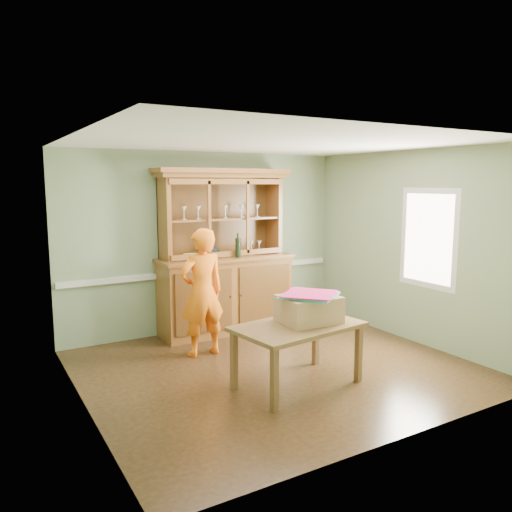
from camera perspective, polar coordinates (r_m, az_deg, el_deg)
floor at (r=6.27m, az=2.39°, el=-12.64°), size 4.50×4.50×0.00m
ceiling at (r=5.87m, az=2.55°, el=12.81°), size 4.50×4.50×0.00m
wall_back at (r=7.66m, az=-5.66°, el=1.61°), size 4.50×0.00×4.50m
wall_left at (r=5.08m, az=-19.41°, el=-2.26°), size 0.00×4.00×4.00m
wall_right at (r=7.37m, az=17.34°, el=1.01°), size 0.00×4.00×4.00m
wall_front at (r=4.40m, az=16.75°, el=-3.72°), size 4.50×0.00×4.50m
chair_rail at (r=7.70m, az=-5.54°, el=-1.73°), size 4.41×0.05×0.08m
framed_map at (r=5.34m, az=-19.92°, el=0.40°), size 0.03×0.60×0.46m
window_panel at (r=7.14m, az=19.05°, el=1.92°), size 0.03×0.96×1.36m
china_hutch at (r=7.56m, az=-3.60°, el=-2.24°), size 2.09×0.69×2.45m
dining_table at (r=5.59m, az=4.80°, el=-8.62°), size 1.49×1.01×0.70m
cardboard_box at (r=5.65m, az=6.04°, el=-6.03°), size 0.66×0.54×0.30m
kite_stack at (r=5.57m, az=6.14°, el=-4.44°), size 0.75×0.75×0.04m
person at (r=6.51m, az=-6.19°, el=-4.16°), size 0.62×0.42×1.68m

